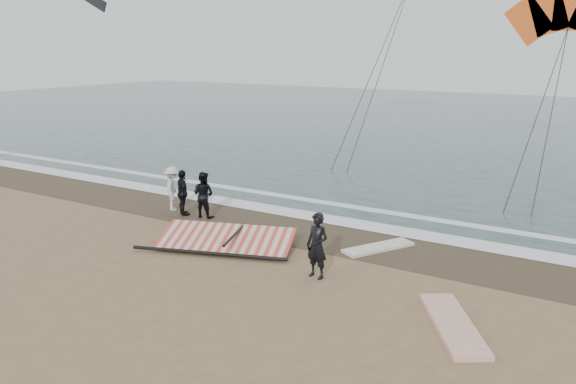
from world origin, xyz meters
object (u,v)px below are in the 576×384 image
Objects in this scene: man_main at (317,246)px; board_white at (453,324)px; board_cream at (378,248)px; sail_rig at (227,240)px.

man_main is 0.62× the size of board_white.
board_white reaches higher than board_cream.
board_white is (3.49, -0.78, -0.76)m from man_main.
sail_rig is at bearing 178.80° from man_main.
board_white is 1.24× the size of board_cream.
sail_rig is (-6.66, 1.40, 0.14)m from board_white.
sail_rig reaches higher than board_white.
man_main reaches higher than board_cream.
man_main is at bearing -11.12° from sail_rig.
board_white is 6.80m from sail_rig.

